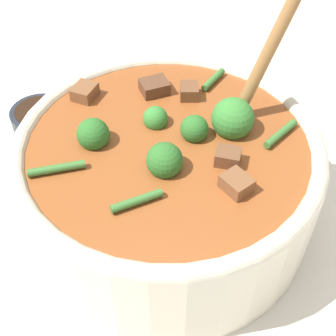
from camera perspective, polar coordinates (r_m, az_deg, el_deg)
name	(u,v)px	position (r m, az deg, el deg)	size (l,w,h in m)	color
ground_plane	(168,214)	(0.51, 0.00, -5.67)	(4.00, 4.00, 0.00)	silver
stew_bowl	(168,174)	(0.46, 0.05, -0.74)	(0.29, 0.29, 0.27)	beige
condiment_bowl	(39,123)	(0.61, -15.49, 5.37)	(0.07, 0.07, 0.04)	#232833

